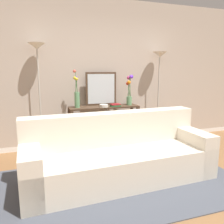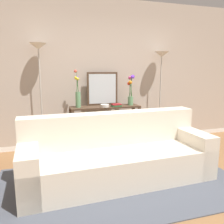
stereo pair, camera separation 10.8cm
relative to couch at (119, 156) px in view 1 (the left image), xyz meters
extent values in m
cube|color=brown|center=(0.25, -0.58, -0.33)|extent=(16.00, 16.00, 0.02)
cube|color=white|center=(0.25, 1.63, -0.27)|extent=(12.00, 0.15, 0.09)
cube|color=#B7A899|center=(0.25, 1.63, 1.11)|extent=(12.00, 0.14, 2.68)
cube|color=#474C56|center=(0.00, -0.16, -0.31)|extent=(3.15, 1.78, 0.01)
cube|color=beige|center=(0.00, -0.06, -0.11)|extent=(2.53, 0.95, 0.42)
cube|color=beige|center=(-0.01, 0.24, 0.33)|extent=(2.50, 0.36, 0.46)
cube|color=beige|center=(-1.12, -0.11, -0.02)|extent=(0.27, 0.86, 0.60)
cube|color=beige|center=(1.13, -0.02, -0.02)|extent=(0.27, 0.86, 0.60)
cube|color=#473323|center=(0.18, 1.30, 0.47)|extent=(1.30, 0.35, 0.03)
cube|color=#473323|center=(0.18, 1.30, -0.17)|extent=(1.20, 0.30, 0.01)
cube|color=#473323|center=(-0.45, 1.15, 0.07)|extent=(0.05, 0.05, 0.77)
cube|color=#473323|center=(0.80, 1.15, 0.07)|extent=(0.05, 0.05, 0.77)
cube|color=#473323|center=(-0.45, 1.45, 0.07)|extent=(0.05, 0.05, 0.77)
cube|color=#473323|center=(0.80, 1.45, 0.07)|extent=(0.05, 0.05, 0.77)
cylinder|color=#B7B2A8|center=(-0.95, 1.34, -0.31)|extent=(0.26, 0.26, 0.02)
cylinder|color=#B7B2A8|center=(-0.95, 1.34, 0.59)|extent=(0.02, 0.02, 1.78)
cone|color=silver|center=(-0.95, 1.34, 1.53)|extent=(0.28, 0.28, 0.10)
cylinder|color=#B7B2A8|center=(1.34, 1.34, -0.31)|extent=(0.26, 0.26, 0.02)
cylinder|color=#B7B2A8|center=(1.34, 1.34, 0.55)|extent=(0.02, 0.02, 1.69)
cone|color=silver|center=(1.34, 1.34, 1.44)|extent=(0.28, 0.28, 0.10)
cube|color=#473323|center=(0.17, 1.45, 0.79)|extent=(0.59, 0.02, 0.62)
cube|color=silver|center=(0.17, 1.44, 0.79)|extent=(0.52, 0.01, 0.55)
cylinder|color=#669E6B|center=(-0.32, 1.30, 0.62)|extent=(0.09, 0.09, 0.28)
cylinder|color=#3D7538|center=(-0.32, 1.32, 0.89)|extent=(0.04, 0.01, 0.26)
sphere|color=#5E25D8|center=(-0.33, 1.34, 1.02)|extent=(0.05, 0.05, 0.05)
cylinder|color=#3D7538|center=(-0.33, 1.31, 0.94)|extent=(0.01, 0.03, 0.37)
sphere|color=#D95543|center=(-0.35, 1.32, 1.12)|extent=(0.05, 0.05, 0.05)
cylinder|color=#3D7538|center=(-0.32, 1.29, 0.88)|extent=(0.03, 0.01, 0.23)
sphere|color=yellow|center=(-0.32, 1.27, 0.99)|extent=(0.05, 0.05, 0.05)
cylinder|color=#3D7538|center=(-0.33, 1.31, 0.88)|extent=(0.03, 0.03, 0.25)
sphere|color=gold|center=(-0.34, 1.33, 1.00)|extent=(0.06, 0.06, 0.06)
cylinder|color=#669E6B|center=(0.68, 1.29, 0.56)|extent=(0.10, 0.10, 0.16)
cylinder|color=#3D7538|center=(0.67, 1.28, 0.78)|extent=(0.03, 0.03, 0.27)
sphere|color=orange|center=(0.66, 1.26, 0.92)|extent=(0.07, 0.07, 0.07)
cylinder|color=#3D7538|center=(0.68, 1.31, 0.82)|extent=(0.05, 0.01, 0.35)
sphere|color=#C3417F|center=(0.68, 1.33, 1.00)|extent=(0.07, 0.07, 0.07)
cylinder|color=#3D7538|center=(0.69, 1.28, 0.83)|extent=(0.04, 0.03, 0.37)
sphere|color=#733BEA|center=(0.70, 1.26, 1.02)|extent=(0.06, 0.06, 0.06)
cylinder|color=#3D7538|center=(0.69, 1.29, 0.83)|extent=(0.01, 0.03, 0.38)
sphere|color=#5B21D6|center=(0.71, 1.28, 1.02)|extent=(0.07, 0.07, 0.07)
cylinder|color=#3D7538|center=(0.67, 1.30, 0.77)|extent=(0.01, 0.02, 0.25)
sphere|color=red|center=(0.65, 1.31, 0.89)|extent=(0.06, 0.06, 0.06)
cylinder|color=silver|center=(0.14, 1.20, 0.50)|extent=(0.16, 0.16, 0.04)
torus|color=silver|center=(0.14, 1.20, 0.53)|extent=(0.15, 0.15, 0.01)
cube|color=#236033|center=(0.37, 1.22, 0.49)|extent=(0.18, 0.13, 0.03)
cube|color=maroon|center=(0.37, 1.21, 0.52)|extent=(0.18, 0.13, 0.02)
cube|color=navy|center=(-0.33, 1.30, -0.26)|extent=(0.04, 0.14, 0.10)
cube|color=maroon|center=(-0.29, 1.30, -0.27)|extent=(0.05, 0.16, 0.10)
cube|color=#236033|center=(-0.25, 1.30, -0.26)|extent=(0.04, 0.13, 0.12)
cube|color=#1E7075|center=(-0.20, 1.30, -0.26)|extent=(0.05, 0.15, 0.11)
cube|color=#6B3360|center=(-0.16, 1.30, -0.26)|extent=(0.03, 0.16, 0.11)
cube|color=tan|center=(-0.13, 1.30, -0.27)|extent=(0.04, 0.14, 0.10)
camera|label=1|loc=(-1.02, -2.76, 1.15)|focal=37.00mm
camera|label=2|loc=(-0.92, -2.80, 1.15)|focal=37.00mm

